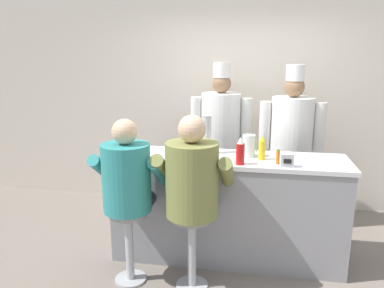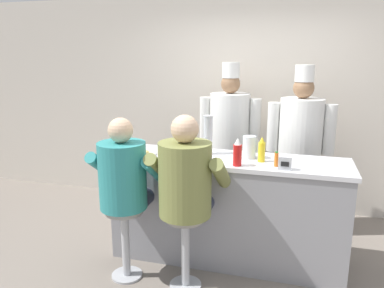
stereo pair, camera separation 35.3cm
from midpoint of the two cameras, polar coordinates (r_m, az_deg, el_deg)
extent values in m
plane|color=slate|center=(3.66, 1.90, -19.02)|extent=(20.00, 20.00, 0.00)
cube|color=beige|center=(4.88, 4.93, 6.14)|extent=(10.00, 0.06, 2.70)
cube|color=gray|center=(3.71, 2.64, -10.00)|extent=(2.18, 0.60, 0.99)
cube|color=silver|center=(3.53, 2.73, -2.35)|extent=(2.23, 0.62, 0.04)
cylinder|color=red|center=(3.28, 4.32, -1.57)|extent=(0.08, 0.08, 0.19)
cone|color=white|center=(3.25, 4.36, 0.55)|extent=(0.06, 0.06, 0.06)
cylinder|color=yellow|center=(3.45, 7.76, -0.99)|extent=(0.06, 0.06, 0.18)
cone|color=yellow|center=(3.42, 7.82, 0.87)|extent=(0.05, 0.05, 0.05)
cylinder|color=orange|center=(3.34, 10.03, -2.05)|extent=(0.03, 0.03, 0.12)
cylinder|color=#287F2D|center=(3.32, 10.08, -0.95)|extent=(0.02, 0.02, 0.01)
cylinder|color=silver|center=(3.54, 5.85, -0.30)|extent=(0.12, 0.12, 0.21)
cube|color=silver|center=(3.53, 7.04, -0.18)|extent=(0.01, 0.01, 0.13)
cylinder|color=white|center=(3.62, -10.27, -1.71)|extent=(0.23, 0.23, 0.02)
ellipsoid|color=#E0BC60|center=(3.61, -10.28, -1.36)|extent=(0.11, 0.08, 0.03)
cylinder|color=white|center=(3.39, -0.82, -2.16)|extent=(0.15, 0.15, 0.06)
cylinder|color=white|center=(3.67, -13.32, -1.15)|extent=(0.09, 0.09, 0.08)
torus|color=white|center=(3.65, -12.47, -1.14)|extent=(0.06, 0.02, 0.06)
cylinder|color=#B7BABF|center=(3.62, -0.51, 1.36)|extent=(0.09, 0.09, 0.37)
cylinder|color=silver|center=(3.58, -0.51, 4.31)|extent=(0.09, 0.09, 0.01)
cube|color=silver|center=(3.27, 11.37, -2.50)|extent=(0.11, 0.06, 0.11)
cube|color=black|center=(3.24, 11.38, -2.66)|extent=(0.07, 0.01, 0.04)
cylinder|color=#B2B5BA|center=(3.63, -12.24, -19.49)|extent=(0.28, 0.28, 0.02)
cylinder|color=#B2B5BA|center=(3.47, -12.51, -14.95)|extent=(0.07, 0.07, 0.63)
cylinder|color=gray|center=(3.33, -12.79, -10.22)|extent=(0.33, 0.33, 0.05)
cylinder|color=#33384C|center=(3.53, -13.10, -8.17)|extent=(0.15, 0.41, 0.15)
cylinder|color=#33384C|center=(3.45, -9.94, -8.48)|extent=(0.15, 0.41, 0.15)
cylinder|color=teal|center=(3.22, -13.08, -5.09)|extent=(0.41, 0.41, 0.58)
cylinder|color=teal|center=(3.41, -16.35, -3.70)|extent=(0.11, 0.44, 0.35)
cylinder|color=teal|center=(3.23, -8.08, -4.29)|extent=(0.11, 0.44, 0.35)
sphere|color=#DBB28E|center=(3.12, -13.46, 1.81)|extent=(0.21, 0.21, 0.21)
cylinder|color=#B2B5BA|center=(3.48, -3.11, -20.75)|extent=(0.28, 0.28, 0.02)
cylinder|color=#B2B5BA|center=(3.31, -3.19, -16.07)|extent=(0.07, 0.07, 0.63)
cylinder|color=gray|center=(3.17, -3.26, -11.16)|extent=(0.33, 0.33, 0.05)
cylinder|color=#33384C|center=(3.37, -4.24, -8.87)|extent=(0.16, 0.43, 0.16)
cylinder|color=#33384C|center=(3.33, -0.57, -9.14)|extent=(0.16, 0.43, 0.16)
cylinder|color=olive|center=(3.04, -3.34, -5.48)|extent=(0.43, 0.43, 0.61)
cylinder|color=olive|center=(3.22, -7.60, -3.95)|extent=(0.11, 0.47, 0.37)
cylinder|color=olive|center=(3.10, 2.10, -4.50)|extent=(0.11, 0.47, 0.37)
sphere|color=#DBB28E|center=(2.94, -3.45, 2.28)|extent=(0.22, 0.22, 0.22)
cube|color=#232328|center=(4.70, 2.12, -5.58)|extent=(0.36, 0.20, 0.87)
cube|color=white|center=(4.59, 2.05, -3.74)|extent=(0.33, 0.02, 0.52)
cylinder|color=white|center=(4.51, 2.20, 3.61)|extent=(0.47, 0.47, 0.65)
sphere|color=#8C6647|center=(4.45, 2.25, 9.18)|extent=(0.22, 0.22, 0.22)
cylinder|color=white|center=(4.45, 2.27, 11.21)|extent=(0.20, 0.20, 0.18)
cylinder|color=white|center=(4.56, -1.57, 3.68)|extent=(0.13, 0.13, 0.55)
cylinder|color=white|center=(4.48, 6.04, 3.44)|extent=(0.13, 0.13, 0.55)
cube|color=#232328|center=(4.51, 12.27, -6.78)|extent=(0.36, 0.20, 0.86)
cube|color=white|center=(4.40, 12.40, -4.91)|extent=(0.32, 0.02, 0.52)
cylinder|color=white|center=(4.31, 12.76, 2.67)|extent=(0.47, 0.47, 0.65)
sphere|color=#8C6647|center=(4.25, 13.06, 8.42)|extent=(0.22, 0.22, 0.22)
cylinder|color=white|center=(4.24, 13.18, 10.52)|extent=(0.20, 0.20, 0.18)
cylinder|color=white|center=(4.31, 8.79, 2.79)|extent=(0.13, 0.13, 0.55)
cylinder|color=white|center=(4.34, 16.70, 2.45)|extent=(0.13, 0.13, 0.55)
camera|label=1|loc=(0.18, -92.86, -0.68)|focal=35.00mm
camera|label=2|loc=(0.18, 87.14, 0.68)|focal=35.00mm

